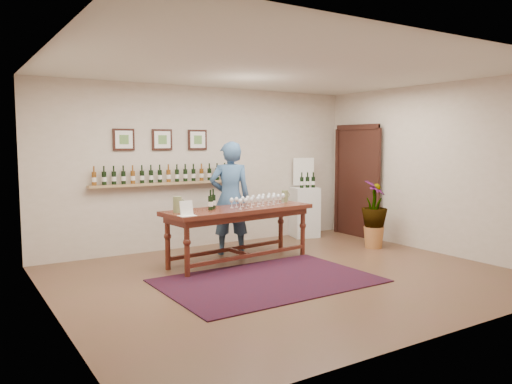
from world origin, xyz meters
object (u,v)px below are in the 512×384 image
tasting_table (239,216)px  display_pedestal (304,212)px  person (230,198)px  potted_plant (374,214)px

tasting_table → display_pedestal: display_pedestal is taller
tasting_table → person: bearing=67.7°
display_pedestal → potted_plant: size_ratio=0.95×
potted_plant → person: 2.54m
tasting_table → potted_plant: potted_plant is taller
tasting_table → display_pedestal: bearing=21.7°
tasting_table → potted_plant: size_ratio=2.41×
person → potted_plant: bearing=179.3°
display_pedestal → potted_plant: potted_plant is taller
tasting_table → display_pedestal: 2.43m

